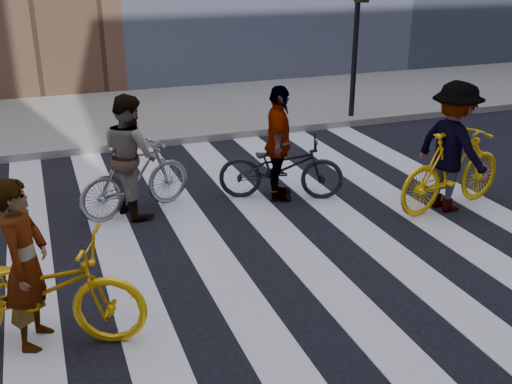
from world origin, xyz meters
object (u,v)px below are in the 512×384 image
bike_dark_rear (281,167)px  rider_mid (130,155)px  bike_silver_mid (136,178)px  bike_yellow_left (35,291)px  bike_yellow_right (453,170)px  rider_left (26,264)px  rider_rear (278,144)px  traffic_signal (359,21)px  rider_right (453,147)px

bike_dark_rear → rider_mid: size_ratio=1.08×
bike_silver_mid → bike_yellow_left: bearing=133.0°
bike_yellow_right → bike_dark_rear: (-2.26, 1.27, -0.10)m
rider_left → rider_rear: bearing=-33.5°
bike_yellow_right → rider_left: bearing=92.7°
traffic_signal → bike_yellow_left: bearing=-138.0°
bike_yellow_left → rider_right: (5.93, 1.40, 0.41)m
rider_rear → rider_mid: bearing=106.5°
bike_yellow_left → rider_rear: bearing=-33.1°
rider_right → bike_dark_rear: bearing=49.8°
bike_yellow_left → rider_right: size_ratio=1.11×
bike_dark_rear → rider_right: rider_right is taller
traffic_signal → bike_dark_rear: bearing=-132.3°
rider_rear → bike_dark_rear: bearing=-67.5°
bike_silver_mid → rider_left: rider_left is taller
rider_left → bike_dark_rear: bearing=-33.8°
rider_mid → rider_right: (4.50, -1.50, 0.07)m
traffic_signal → rider_mid: 6.74m
bike_yellow_right → rider_left: 6.19m
traffic_signal → bike_yellow_left: traffic_signal is taller
bike_dark_rear → rider_rear: size_ratio=1.08×
bike_dark_rear → rider_rear: 0.39m
bike_yellow_left → bike_yellow_right: 6.14m
bike_yellow_right → bike_dark_rear: size_ratio=1.05×
bike_dark_rear → rider_left: size_ratio=1.12×
bike_silver_mid → rider_rear: (2.19, -0.24, 0.36)m
bike_silver_mid → bike_dark_rear: (2.24, -0.24, -0.03)m
bike_yellow_right → bike_dark_rear: 2.59m
bike_silver_mid → rider_rear: size_ratio=1.00×
bike_dark_rear → rider_right: 2.59m
rider_right → rider_rear: size_ratio=1.08×
bike_yellow_right → rider_rear: size_ratio=1.13×
traffic_signal → bike_silver_mid: bearing=-148.3°
traffic_signal → rider_left: size_ratio=1.90×
bike_dark_rear → rider_right: bearing=-97.3°
bike_dark_rear → rider_left: (-3.77, -2.67, 0.36)m
rider_mid → rider_right: size_ratio=0.93×
traffic_signal → rider_rear: bearing=-132.7°
bike_silver_mid → bike_yellow_right: (4.50, -1.50, 0.07)m
bike_silver_mid → rider_left: bearing=132.2°
traffic_signal → rider_mid: bearing=-148.6°
traffic_signal → rider_mid: size_ratio=1.84×
rider_rear → bike_silver_mid: bearing=106.4°
rider_left → bike_silver_mid: bearing=-6.9°
bike_yellow_right → rider_mid: rider_mid is taller
rider_mid → rider_rear: (2.24, -0.24, 0.00)m
rider_left → rider_right: 6.14m
bike_yellow_left → rider_left: 0.31m
bike_yellow_right → bike_dark_rear: bike_yellow_right is taller
bike_silver_mid → rider_mid: rider_mid is taller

